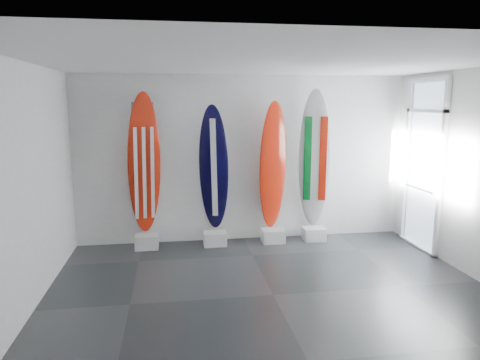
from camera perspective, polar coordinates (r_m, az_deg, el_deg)
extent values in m
plane|color=black|center=(6.02, 4.34, -14.68)|extent=(6.00, 6.00, 0.00)
plane|color=white|center=(5.49, 4.77, 15.09)|extent=(6.00, 6.00, 0.00)
plane|color=silver|center=(7.99, 0.46, 2.75)|extent=(6.00, 0.00, 6.00)
plane|color=silver|center=(3.25, 14.71, -8.45)|extent=(6.00, 0.00, 6.00)
plane|color=silver|center=(5.69, -26.35, -1.27)|extent=(0.00, 5.00, 5.00)
cube|color=silver|center=(7.89, -12.01, -7.85)|extent=(0.40, 0.30, 0.24)
ellipsoid|color=#9F1A09|center=(7.69, -12.34, 1.99)|extent=(0.62, 0.46, 2.46)
cube|color=silver|center=(7.90, -3.27, -7.61)|extent=(0.40, 0.30, 0.24)
ellipsoid|color=black|center=(7.72, -3.43, 1.44)|extent=(0.60, 0.55, 2.26)
cube|color=silver|center=(8.07, 4.32, -7.25)|extent=(0.40, 0.30, 0.24)
ellipsoid|color=#9F1A09|center=(7.88, 4.28, 1.84)|extent=(0.55, 0.31, 2.31)
cube|color=silver|center=(8.27, 9.58, -6.93)|extent=(0.40, 0.30, 0.24)
ellipsoid|color=silver|center=(8.07, 9.64, 2.69)|extent=(0.64, 0.46, 2.53)
cube|color=silver|center=(8.18, -16.81, -5.73)|extent=(0.09, 0.02, 0.13)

